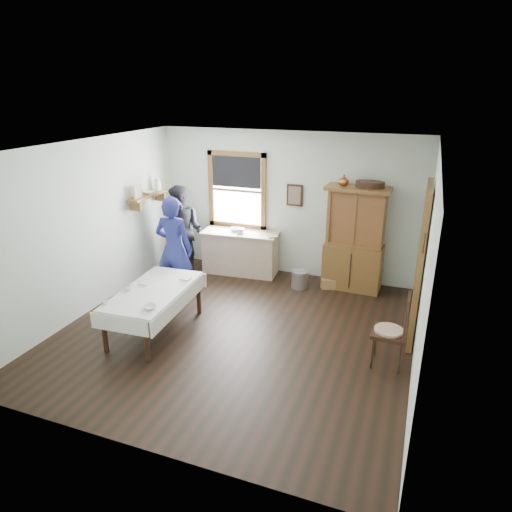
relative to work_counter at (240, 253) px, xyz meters
name	(u,v)px	position (x,y,z in m)	size (l,w,h in m)	color
room	(235,246)	(0.81, -2.14, 0.94)	(5.01, 5.01, 2.70)	black
window	(237,186)	(-0.19, 0.33, 1.22)	(1.18, 0.07, 1.48)	white
doorway	(422,260)	(3.27, -1.29, 0.75)	(0.09, 1.14, 2.22)	#4A4235
wall_shelf	(149,194)	(-1.56, -0.60, 1.16)	(0.24, 1.00, 0.44)	brown
framed_picture	(295,195)	(0.96, 0.32, 1.14)	(0.30, 0.04, 0.40)	#341B12
rug_beater	(425,234)	(3.26, -1.84, 1.31)	(0.27, 0.27, 0.01)	black
work_counter	(240,253)	(0.00, 0.00, 0.00)	(1.45, 0.55, 0.83)	#CCB08E
china_hutch	(354,239)	(2.15, 0.05, 0.51)	(1.08, 0.51, 1.85)	brown
dining_table	(155,310)	(-0.32, -2.53, -0.08)	(0.89, 1.69, 0.67)	white
spindle_chair	(390,330)	(2.99, -2.21, 0.09)	(0.47, 0.47, 1.02)	#341B12
pail	(300,279)	(1.28, -0.28, -0.25)	(0.30, 0.30, 0.32)	#A3A5AB
wicker_basket	(330,283)	(1.80, -0.09, -0.32)	(0.32, 0.22, 0.19)	#A47D4A
woman_blue	(174,252)	(-0.60, -1.41, 0.41)	(0.60, 0.40, 1.65)	navy
figure_dark	(182,234)	(-1.02, -0.39, 0.38)	(0.77, 0.60, 1.59)	black
table_cup_a	(127,288)	(-0.65, -2.69, 0.30)	(0.11, 0.11, 0.09)	white
table_cup_b	(105,302)	(-0.66, -3.17, 0.30)	(0.09, 0.09, 0.08)	white
table_bowl	(150,307)	(-0.03, -3.06, 0.28)	(0.20, 0.20, 0.05)	white
counter_book	(267,236)	(0.58, -0.09, 0.43)	(0.16, 0.21, 0.02)	#74604D
counter_bowl	(235,229)	(-0.11, 0.03, 0.45)	(0.21, 0.21, 0.07)	white
shelf_bowl	(149,192)	(-1.56, -0.59, 1.18)	(0.22, 0.22, 0.05)	white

